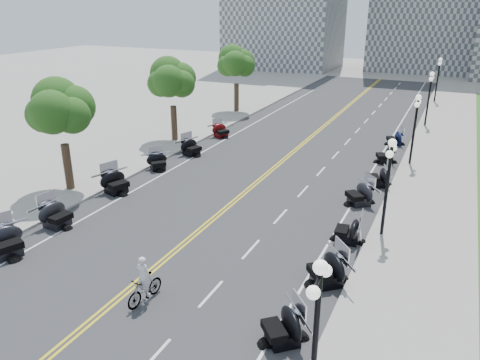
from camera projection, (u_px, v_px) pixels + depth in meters
The scene contains 47 objects.
ground at pixel (193, 236), 23.57m from camera, with size 160.00×160.00×0.00m, color gray.
road at pixel (267, 174), 32.01m from camera, with size 16.00×90.00×0.01m, color #333335.
centerline_yellow_a at pixel (266, 173), 32.06m from camera, with size 0.12×90.00×0.00m, color yellow.
centerline_yellow_b at pixel (269, 174), 31.96m from camera, with size 0.12×90.00×0.00m, color yellow.
edge_line_north at pixel (361, 188), 29.47m from camera, with size 0.12×90.00×0.00m, color white.
edge_line_south at pixel (187, 161), 34.55m from camera, with size 0.12×90.00×0.00m, color white.
lane_dash_4 at pixel (154, 358), 15.54m from camera, with size 0.12×2.00×0.00m, color white.
lane_dash_5 at pixel (211, 294), 18.92m from camera, with size 0.12×2.00×0.00m, color white.
lane_dash_6 at pixel (251, 249), 22.30m from camera, with size 0.12×2.00×0.00m, color white.
lane_dash_7 at pixel (280, 216), 25.68m from camera, with size 0.12×2.00×0.00m, color white.
lane_dash_8 at pixel (303, 191), 29.05m from camera, with size 0.12×2.00×0.00m, color white.
lane_dash_9 at pixel (321, 171), 32.43m from camera, with size 0.12×2.00×0.00m, color white.
lane_dash_10 at pixel (335, 155), 35.81m from camera, with size 0.12×2.00×0.00m, color white.
lane_dash_11 at pixel (347, 142), 39.18m from camera, with size 0.12×2.00×0.00m, color white.
lane_dash_12 at pixel (358, 130), 42.56m from camera, with size 0.12×2.00×0.00m, color white.
lane_dash_13 at pixel (366, 121), 45.94m from camera, with size 0.12×2.00×0.00m, color white.
lane_dash_14 at pixel (374, 113), 49.32m from camera, with size 0.12×2.00×0.00m, color white.
lane_dash_15 at pixel (380, 105), 52.69m from camera, with size 0.12×2.00×0.00m, color white.
lane_dash_16 at pixel (386, 99), 56.07m from camera, with size 0.12×2.00×0.00m, color white.
lane_dash_17 at pixel (391, 93), 59.45m from camera, with size 0.12×2.00×0.00m, color white.
lane_dash_18 at pixel (395, 88), 62.83m from camera, with size 0.12×2.00×0.00m, color white.
lane_dash_19 at pixel (400, 84), 66.20m from camera, with size 0.12×2.00×0.00m, color white.
sidewalk_north at pixel (431, 198), 27.82m from camera, with size 5.00×90.00×0.15m, color #9E9991.
sidewalk_south at pixel (142, 153), 36.15m from camera, with size 5.00×90.00×0.15m, color #9E9991.
street_lamp_1 at pixel (315, 342), 12.47m from camera, with size 0.50×1.20×4.90m, color black, non-canonical shape.
street_lamp_2 at pixel (387, 189), 22.60m from camera, with size 0.50×1.20×4.90m, color black, non-canonical shape.
street_lamp_3 at pixel (414, 130), 32.73m from camera, with size 0.50×1.20×4.90m, color black, non-canonical shape.
street_lamp_4 at pixel (428, 99), 42.87m from camera, with size 0.50×1.20×4.90m, color black, non-canonical shape.
street_lamp_5 at pixel (437, 80), 53.00m from camera, with size 0.50×1.20×4.90m, color black, non-canonical shape.
tree_2 at pixel (61, 116), 27.51m from camera, with size 4.80×4.80×9.20m, color #235619, non-canonical shape.
tree_3 at pixel (172, 85), 37.65m from camera, with size 4.80×4.80×9.20m, color #235619, non-canonical shape.
tree_4 at pixel (236, 67), 47.78m from camera, with size 4.80×4.80×9.20m, color #235619, non-canonical shape.
motorcycle_n_4 at pixel (283, 325), 16.03m from camera, with size 2.00×2.00×1.40m, color black, non-canonical shape.
motorcycle_n_5 at pixel (327, 268), 19.35m from camera, with size 2.15×2.15×1.50m, color black, non-canonical shape.
motorcycle_n_6 at pixel (348, 229), 22.79m from camera, with size 1.93×1.93×1.35m, color black, non-canonical shape.
motorcycle_n_7 at pixel (360, 193), 26.96m from camera, with size 2.06×2.06×1.44m, color black, non-canonical shape.
motorcycle_n_8 at pixel (379, 176), 29.67m from camera, with size 1.93×1.93×1.35m, color black, non-canonical shape.
motorcycle_n_9 at pixel (386, 154), 33.92m from camera, with size 1.84×1.84×1.29m, color black, non-canonical shape.
motorcycle_n_10 at pixel (395, 137), 38.14m from camera, with size 1.79×1.79×1.26m, color black, non-canonical shape.
motorcycle_s_4 at pixel (6, 240), 21.52m from camera, with size 2.21×2.21×1.55m, color black, non-canonical shape.
motorcycle_s_5 at pixel (56, 214), 24.31m from camera, with size 2.09×2.09×1.46m, color black, non-canonical shape.
motorcycle_s_6 at pixel (115, 181), 28.59m from camera, with size 2.15×2.15×1.51m, color black, non-canonical shape.
motorcycle_s_7 at pixel (158, 161), 32.58m from camera, with size 1.81×1.81×1.27m, color black, non-canonical shape.
motorcycle_s_8 at pixel (191, 146), 35.59m from camera, with size 1.97×1.97×1.38m, color black, non-canonical shape.
motorcycle_s_9 at pixel (221, 130), 40.32m from camera, with size 1.84×1.84×1.29m, color #590A0C, non-canonical shape.
bicycle at pixel (145, 289), 18.27m from camera, with size 0.53×1.89×1.14m, color #A51414.
cyclist_rider at pixel (142, 258), 17.76m from camera, with size 0.60×0.40×1.66m, color white.
Camera 1 is at (11.06, -17.97, 11.13)m, focal length 35.00 mm.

